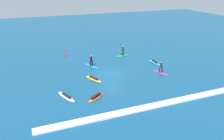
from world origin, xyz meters
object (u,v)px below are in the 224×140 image
object	(u,v)px
surfer_on_orange_board	(96,96)
surfer_on_teal_board	(155,62)
surfer_on_yellow_board	(93,78)
surfer_on_green_board	(123,54)
surfer_on_purple_board	(161,70)
surfer_on_blue_board	(91,63)
marker_buoy	(65,55)
surfer_on_white_board	(66,96)

from	to	relation	value
surfer_on_orange_board	surfer_on_teal_board	bearing A→B (deg)	-4.05
surfer_on_yellow_board	surfer_on_green_board	xyz separation A→B (m)	(7.89, 7.91, 0.23)
surfer_on_yellow_board	surfer_on_orange_board	world-z (taller)	surfer_on_orange_board
surfer_on_purple_board	surfer_on_orange_board	bearing A→B (deg)	-89.28
surfer_on_blue_board	surfer_on_orange_board	world-z (taller)	surfer_on_blue_board
surfer_on_blue_board	surfer_on_purple_board	distance (m)	10.50
surfer_on_green_board	marker_buoy	world-z (taller)	surfer_on_green_board
surfer_on_orange_board	marker_buoy	distance (m)	16.49
surfer_on_orange_board	surfer_on_white_board	bearing A→B (deg)	119.98
surfer_on_teal_board	surfer_on_green_board	xyz separation A→B (m)	(-3.28, 5.29, 0.24)
surfer_on_orange_board	surfer_on_white_board	xyz separation A→B (m)	(-3.11, 1.41, -0.05)
surfer_on_blue_board	marker_buoy	bearing A→B (deg)	178.58
surfer_on_teal_board	surfer_on_green_board	bearing A→B (deg)	-150.23
surfer_on_orange_board	marker_buoy	bearing A→B (deg)	55.49
surfer_on_teal_board	surfer_on_green_board	distance (m)	6.24
surfer_on_green_board	marker_buoy	xyz separation A→B (m)	(-9.48, 3.54, -0.15)
surfer_on_teal_board	surfer_on_white_board	world-z (taller)	surfer_on_white_board
surfer_on_yellow_board	surfer_on_purple_board	distance (m)	9.71
surfer_on_yellow_board	marker_buoy	distance (m)	11.57
surfer_on_blue_board	marker_buoy	distance (m)	7.11
surfer_on_green_board	surfer_on_yellow_board	bearing A→B (deg)	33.33
surfer_on_blue_board	surfer_on_teal_board	distance (m)	10.23
surfer_on_teal_board	surfer_on_purple_board	bearing A→B (deg)	-23.40
surfer_on_purple_board	marker_buoy	size ratio (longest dim) A/B	2.04
surfer_on_yellow_board	surfer_on_orange_board	xyz separation A→B (m)	(-1.26, -5.03, 0.04)
surfer_on_teal_board	surfer_on_green_board	world-z (taller)	surfer_on_green_board
surfer_on_blue_board	surfer_on_teal_board	xyz separation A→B (m)	(9.96, -2.31, -0.36)
surfer_on_purple_board	surfer_on_yellow_board	bearing A→B (deg)	-115.99
surfer_on_blue_board	surfer_on_purple_board	xyz separation A→B (m)	(8.40, -6.30, -0.07)
surfer_on_teal_board	surfer_on_purple_board	size ratio (longest dim) A/B	1.16
surfer_on_blue_board	surfer_on_white_board	distance (m)	10.22
surfer_on_teal_board	marker_buoy	distance (m)	15.52
surfer_on_green_board	surfer_on_purple_board	size ratio (longest dim) A/B	1.01
surfer_on_yellow_board	surfer_on_white_board	distance (m)	5.68
surfer_on_green_board	surfer_on_purple_board	world-z (taller)	surfer_on_green_board
surfer_on_blue_board	surfer_on_white_board	xyz separation A→B (m)	(-5.59, -8.55, -0.36)
surfer_on_teal_board	surfer_on_orange_board	size ratio (longest dim) A/B	1.32
surfer_on_blue_board	surfer_on_yellow_board	size ratio (longest dim) A/B	1.06
surfer_on_green_board	surfer_on_orange_board	distance (m)	15.85
surfer_on_white_board	surfer_on_orange_board	bearing A→B (deg)	-135.22
surfer_on_teal_board	surfer_on_white_board	bearing A→B (deg)	-70.17
surfer_on_yellow_board	surfer_on_blue_board	bearing A→B (deg)	-37.78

